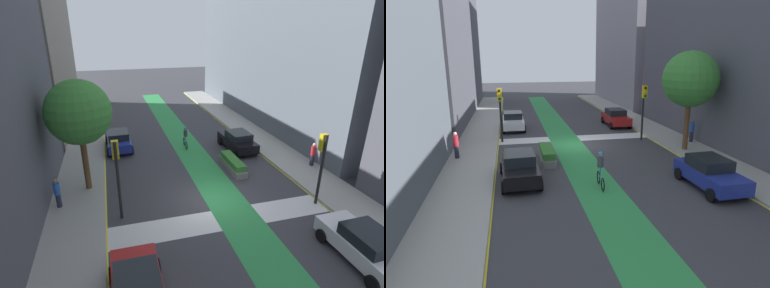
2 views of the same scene
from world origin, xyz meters
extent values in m
plane|color=#38383D|center=(0.00, 0.00, 0.00)|extent=(120.00, 120.00, 0.00)
cube|color=#2D8C47|center=(0.81, 0.00, 0.00)|extent=(2.40, 60.00, 0.01)
cube|color=silver|center=(0.00, -2.00, 0.00)|extent=(12.00, 1.80, 0.01)
cube|color=#9E9E99|center=(-7.50, 0.00, 0.07)|extent=(3.00, 60.00, 0.15)
cube|color=yellow|center=(-6.00, 0.00, 0.01)|extent=(0.16, 60.00, 0.01)
cube|color=#9E9E99|center=(7.50, 0.00, 0.07)|extent=(3.00, 60.00, 0.15)
cube|color=yellow|center=(6.00, 0.00, 0.01)|extent=(0.16, 60.00, 0.01)
cube|color=slate|center=(-12.74, 19.20, 6.99)|extent=(7.49, 18.39, 13.99)
cube|color=slate|center=(13.70, 14.44, 8.54)|extent=(9.39, 28.88, 17.07)
cylinder|color=black|center=(5.69, -1.98, 2.08)|extent=(0.16, 0.16, 4.17)
cube|color=gold|center=(5.69, -1.78, 3.69)|extent=(0.35, 0.28, 0.95)
sphere|color=#3F0A0A|center=(5.69, -1.64, 3.99)|extent=(0.20, 0.20, 0.20)
sphere|color=yellow|center=(5.69, -1.64, 3.69)|extent=(0.20, 0.20, 0.20)
sphere|color=#0C3814|center=(5.69, -1.64, 3.39)|extent=(0.20, 0.20, 0.20)
cylinder|color=black|center=(-5.16, -0.39, 2.16)|extent=(0.16, 0.16, 4.32)
cube|color=gold|center=(-5.16, -0.19, 3.84)|extent=(0.35, 0.28, 0.95)
sphere|color=#3F0A0A|center=(-5.16, -0.05, 4.14)|extent=(0.20, 0.20, 0.20)
sphere|color=yellow|center=(-5.16, -0.05, 3.84)|extent=(0.20, 0.20, 0.20)
sphere|color=#0C3814|center=(-5.16, -0.05, 3.54)|extent=(0.20, 0.20, 0.20)
cube|color=black|center=(-4.89, -6.35, 1.29)|extent=(1.62, 2.01, 0.55)
cylinder|color=black|center=(-5.77, -4.67, 0.32)|extent=(0.23, 0.64, 0.64)
cylinder|color=black|center=(-3.97, -4.69, 0.32)|extent=(0.23, 0.64, 0.64)
cube|color=black|center=(4.63, 6.81, 0.67)|extent=(1.97, 4.27, 0.70)
cube|color=black|center=(4.63, 6.61, 1.29)|extent=(1.68, 2.06, 0.55)
cylinder|color=black|center=(3.67, 8.24, 0.32)|extent=(0.25, 0.65, 0.64)
cylinder|color=black|center=(5.47, 8.31, 0.32)|extent=(0.25, 0.65, 0.64)
cylinder|color=black|center=(3.79, 5.30, 0.32)|extent=(0.25, 0.65, 0.64)
cylinder|color=black|center=(5.58, 5.38, 0.32)|extent=(0.25, 0.65, 0.64)
cube|color=silver|center=(4.74, -6.34, 0.67)|extent=(1.85, 4.22, 0.70)
cube|color=black|center=(4.74, -6.54, 1.29)|extent=(1.62, 2.02, 0.55)
cylinder|color=black|center=(3.82, -4.88, 0.32)|extent=(0.23, 0.64, 0.64)
cylinder|color=black|center=(5.62, -4.86, 0.32)|extent=(0.23, 0.64, 0.64)
cylinder|color=black|center=(3.85, -7.82, 0.32)|extent=(0.23, 0.64, 0.64)
cube|color=navy|center=(-4.77, 9.64, 0.67)|extent=(1.88, 4.23, 0.70)
cube|color=black|center=(-4.77, 9.44, 1.29)|extent=(1.64, 2.03, 0.55)
cylinder|color=black|center=(-5.70, 11.09, 0.32)|extent=(0.23, 0.64, 0.64)
cylinder|color=black|center=(-3.90, 11.12, 0.32)|extent=(0.23, 0.64, 0.64)
cylinder|color=black|center=(-5.64, 8.15, 0.32)|extent=(0.23, 0.64, 0.64)
cylinder|color=black|center=(-3.84, 8.19, 0.32)|extent=(0.23, 0.64, 0.64)
torus|color=black|center=(0.64, 8.93, 0.34)|extent=(0.10, 0.68, 0.68)
torus|color=black|center=(0.58, 7.88, 0.34)|extent=(0.10, 0.68, 0.68)
cylinder|color=#2672BF|center=(0.61, 8.41, 0.52)|extent=(0.11, 0.95, 0.06)
cylinder|color=#2672BF|center=(0.60, 8.26, 0.79)|extent=(0.05, 0.05, 0.50)
cylinder|color=#3F3F47|center=(0.60, 8.26, 1.31)|extent=(0.32, 0.32, 0.55)
sphere|color=tan|center=(0.60, 8.26, 1.70)|extent=(0.22, 0.22, 0.22)
sphere|color=#268CCC|center=(0.60, 8.26, 1.74)|extent=(0.23, 0.23, 0.23)
cylinder|color=#262638|center=(8.44, 2.21, 0.54)|extent=(0.28, 0.28, 0.78)
cylinder|color=red|center=(8.44, 2.21, 1.28)|extent=(0.34, 0.34, 0.70)
sphere|color=beige|center=(8.44, 2.21, 1.75)|extent=(0.23, 0.23, 0.23)
cylinder|color=#262638|center=(-8.43, 1.40, 0.55)|extent=(0.28, 0.28, 0.79)
cylinder|color=#2659B2|center=(-8.43, 1.40, 1.30)|extent=(0.34, 0.34, 0.70)
sphere|color=#8C6647|center=(-8.43, 1.40, 1.76)|extent=(0.23, 0.23, 0.23)
cylinder|color=brown|center=(-6.93, 3.18, 1.92)|extent=(0.36, 0.36, 3.53)
sphere|color=#387F33|center=(-6.93, 3.18, 4.99)|extent=(3.73, 3.73, 3.73)
cube|color=slate|center=(2.81, 3.45, 0.23)|extent=(0.82, 3.36, 0.45)
cube|color=#33722D|center=(2.81, 3.45, 0.65)|extent=(0.74, 3.02, 0.40)
camera|label=1|loc=(-5.20, -14.33, 9.50)|focal=28.02mm
camera|label=2|loc=(4.94, 23.79, 6.56)|focal=31.20mm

